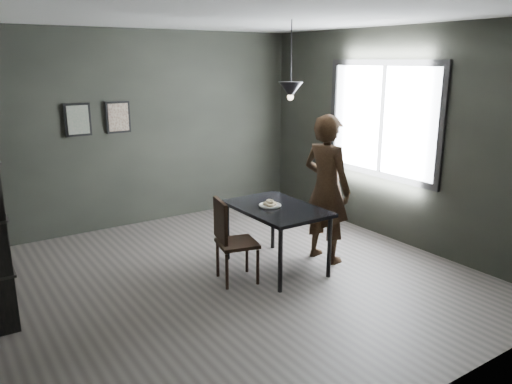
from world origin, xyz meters
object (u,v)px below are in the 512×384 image
wood_chair (230,236)px  pendant_lamp (291,90)px  cafe_table (276,213)px  white_plate (270,206)px  woman (326,189)px

wood_chair → pendant_lamp: (0.89, 0.12, 1.51)m
cafe_table → pendant_lamp: (0.25, 0.10, 1.38)m
cafe_table → white_plate: (-0.06, 0.05, 0.08)m
cafe_table → wood_chair: bearing=-177.8°
cafe_table → pendant_lamp: bearing=21.8°
pendant_lamp → wood_chair: bearing=-172.0°
cafe_table → white_plate: white_plate is taller
white_plate → pendant_lamp: (0.31, 0.05, 1.29)m
white_plate → woman: woman is taller
cafe_table → woman: (0.65, -0.11, 0.22)m
woman → pendant_lamp: (-0.40, 0.21, 1.16)m
cafe_table → woman: 0.70m
white_plate → pendant_lamp: size_ratio=0.27×
cafe_table → woman: bearing=-9.5°
woman → wood_chair: 1.35m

